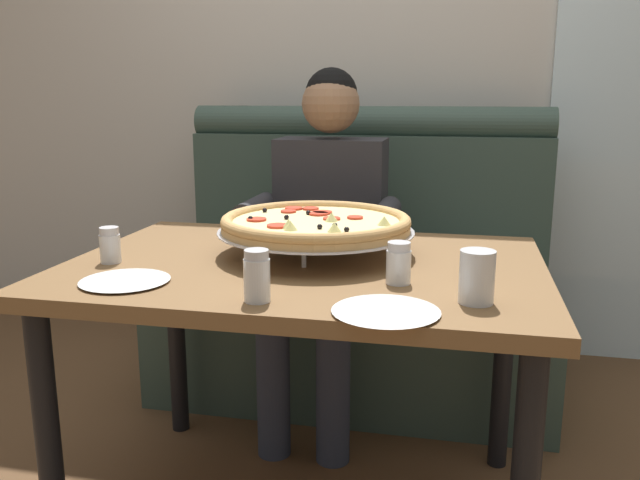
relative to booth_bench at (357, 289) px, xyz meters
The scene contains 11 objects.
back_wall_with_window 1.15m from the booth_bench, 90.00° to the left, with size 6.00×0.12×2.80m, color beige.
booth_bench is the anchor object (origin of this frame).
dining_table 0.94m from the booth_bench, 90.00° to the right, with size 1.24×0.88×0.75m.
diner_main 0.42m from the booth_bench, 105.86° to the right, with size 0.54×0.64×1.27m.
pizza 0.93m from the booth_bench, 89.24° to the right, with size 0.54×0.54×0.12m.
shaker_oregano 1.16m from the booth_bench, 76.12° to the right, with size 0.06×0.06×0.10m.
shaker_pepper_flakes 1.20m from the booth_bench, 115.96° to the right, with size 0.05×0.05×0.10m.
shaker_parmesan 1.32m from the booth_bench, 90.97° to the right, with size 0.06×0.06×0.11m.
plate_near_left 1.29m from the booth_bench, 107.32° to the right, with size 0.21×0.21×0.02m.
plate_near_right 1.35m from the booth_bench, 78.61° to the right, with size 0.22×0.22×0.02m.
drinking_glass 1.31m from the booth_bench, 69.50° to the right, with size 0.08×0.08×0.11m.
Camera 1 is at (0.39, -1.63, 1.18)m, focal length 36.65 mm.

